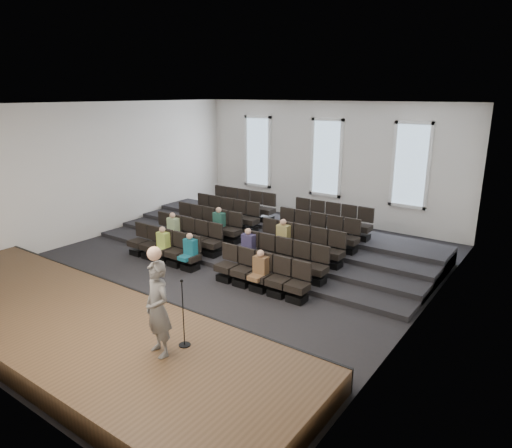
# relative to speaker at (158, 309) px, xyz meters

# --- Properties ---
(ground) EXTENTS (14.00, 14.00, 0.00)m
(ground) POSITION_rel_speaker_xyz_m (-2.67, 4.98, -1.43)
(ground) COLOR black
(ground) RESTS_ON ground
(ceiling) EXTENTS (12.00, 14.00, 0.02)m
(ceiling) POSITION_rel_speaker_xyz_m (-2.67, 4.98, 3.58)
(ceiling) COLOR white
(ceiling) RESTS_ON ground
(wall_back) EXTENTS (12.00, 0.04, 5.00)m
(wall_back) POSITION_rel_speaker_xyz_m (-2.67, 12.00, 1.07)
(wall_back) COLOR silver
(wall_back) RESTS_ON ground
(wall_left) EXTENTS (0.04, 14.00, 5.00)m
(wall_left) POSITION_rel_speaker_xyz_m (-8.69, 4.98, 1.07)
(wall_left) COLOR silver
(wall_left) RESTS_ON ground
(wall_right) EXTENTS (0.04, 14.00, 5.00)m
(wall_right) POSITION_rel_speaker_xyz_m (3.35, 4.98, 1.07)
(wall_right) COLOR silver
(wall_right) RESTS_ON ground
(stage) EXTENTS (11.80, 3.60, 0.50)m
(stage) POSITION_rel_speaker_xyz_m (-2.67, -0.12, -1.18)
(stage) COLOR #49331F
(stage) RESTS_ON ground
(stage_lip) EXTENTS (11.80, 0.06, 0.52)m
(stage_lip) POSITION_rel_speaker_xyz_m (-2.67, 1.65, -1.18)
(stage_lip) COLOR black
(stage_lip) RESTS_ON ground
(risers) EXTENTS (11.80, 4.80, 0.60)m
(risers) POSITION_rel_speaker_xyz_m (-2.67, 8.15, -1.24)
(risers) COLOR black
(risers) RESTS_ON ground
(seating_rows) EXTENTS (6.80, 4.70, 1.67)m
(seating_rows) POSITION_rel_speaker_xyz_m (-2.67, 6.52, -0.75)
(seating_rows) COLOR black
(seating_rows) RESTS_ON ground
(windows) EXTENTS (8.44, 0.10, 3.24)m
(windows) POSITION_rel_speaker_xyz_m (-2.67, 11.93, 1.27)
(windows) COLOR white
(windows) RESTS_ON wall_back
(audience) EXTENTS (4.85, 2.64, 1.10)m
(audience) POSITION_rel_speaker_xyz_m (-3.03, 5.28, -0.62)
(audience) COLOR #AFCA51
(audience) RESTS_ON seating_rows
(speaker) EXTENTS (0.77, 0.61, 1.87)m
(speaker) POSITION_rel_speaker_xyz_m (0.00, 0.00, 0.00)
(speaker) COLOR #5D5B58
(speaker) RESTS_ON stage
(mic_stand) EXTENTS (0.24, 0.24, 1.41)m
(mic_stand) POSITION_rel_speaker_xyz_m (0.17, 0.48, -0.51)
(mic_stand) COLOR black
(mic_stand) RESTS_ON stage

